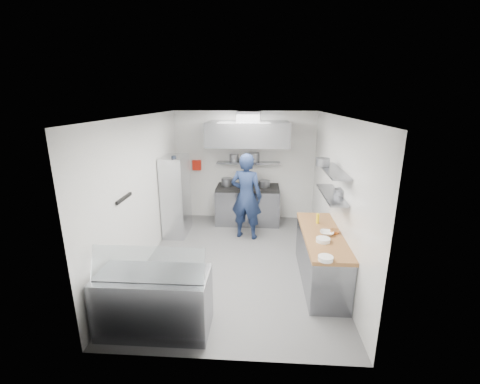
# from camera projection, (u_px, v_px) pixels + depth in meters

# --- Properties ---
(floor) EXTENTS (5.00, 5.00, 0.00)m
(floor) POSITION_uv_depth(u_px,v_px,m) (238.00, 261.00, 6.34)
(floor) COLOR #4E4E50
(floor) RESTS_ON ground
(ceiling) EXTENTS (5.00, 5.00, 0.00)m
(ceiling) POSITION_uv_depth(u_px,v_px,m) (238.00, 116.00, 5.56)
(ceiling) COLOR silver
(ceiling) RESTS_ON wall_back
(wall_back) EXTENTS (3.60, 2.80, 0.02)m
(wall_back) POSITION_uv_depth(u_px,v_px,m) (245.00, 166.00, 8.34)
(wall_back) COLOR white
(wall_back) RESTS_ON floor
(wall_front) EXTENTS (3.60, 2.80, 0.02)m
(wall_front) POSITION_uv_depth(u_px,v_px,m) (222.00, 257.00, 3.55)
(wall_front) COLOR white
(wall_front) RESTS_ON floor
(wall_left) EXTENTS (2.80, 5.00, 0.02)m
(wall_left) POSITION_uv_depth(u_px,v_px,m) (143.00, 192.00, 6.06)
(wall_left) COLOR white
(wall_left) RESTS_ON floor
(wall_right) EXTENTS (2.80, 5.00, 0.02)m
(wall_right) POSITION_uv_depth(u_px,v_px,m) (336.00, 195.00, 5.84)
(wall_right) COLOR white
(wall_right) RESTS_ON floor
(gas_range) EXTENTS (1.60, 0.80, 0.90)m
(gas_range) POSITION_uv_depth(u_px,v_px,m) (248.00, 206.00, 8.22)
(gas_range) COLOR gray
(gas_range) RESTS_ON floor
(cooktop) EXTENTS (1.57, 0.78, 0.06)m
(cooktop) POSITION_uv_depth(u_px,v_px,m) (248.00, 188.00, 8.09)
(cooktop) COLOR black
(cooktop) RESTS_ON gas_range
(stock_pot_left) EXTENTS (0.28, 0.28, 0.20)m
(stock_pot_left) POSITION_uv_depth(u_px,v_px,m) (227.00, 182.00, 8.11)
(stock_pot_left) COLOR slate
(stock_pot_left) RESTS_ON cooktop
(stock_pot_mid) EXTENTS (0.36, 0.36, 0.24)m
(stock_pot_mid) POSITION_uv_depth(u_px,v_px,m) (250.00, 180.00, 8.19)
(stock_pot_mid) COLOR slate
(stock_pot_mid) RESTS_ON cooktop
(stock_pot_right) EXTENTS (0.29, 0.29, 0.16)m
(stock_pot_right) POSITION_uv_depth(u_px,v_px,m) (264.00, 184.00, 8.03)
(stock_pot_right) COLOR slate
(stock_pot_right) RESTS_ON cooktop
(over_range_shelf) EXTENTS (1.60, 0.30, 0.04)m
(over_range_shelf) POSITION_uv_depth(u_px,v_px,m) (248.00, 163.00, 8.15)
(over_range_shelf) COLOR gray
(over_range_shelf) RESTS_ON wall_back
(shelf_pot_a) EXTENTS (0.24, 0.24, 0.18)m
(shelf_pot_a) POSITION_uv_depth(u_px,v_px,m) (234.00, 157.00, 8.26)
(shelf_pot_a) COLOR slate
(shelf_pot_a) RESTS_ON over_range_shelf
(shelf_pot_b) EXTENTS (0.29, 0.29, 0.22)m
(shelf_pot_b) POSITION_uv_depth(u_px,v_px,m) (254.00, 157.00, 8.23)
(shelf_pot_b) COLOR slate
(shelf_pot_b) RESTS_ON over_range_shelf
(extractor_hood) EXTENTS (1.90, 1.15, 0.55)m
(extractor_hood) POSITION_uv_depth(u_px,v_px,m) (248.00, 133.00, 7.53)
(extractor_hood) COLOR gray
(extractor_hood) RESTS_ON wall_back
(hood_duct) EXTENTS (0.55, 0.55, 0.24)m
(hood_duct) POSITION_uv_depth(u_px,v_px,m) (248.00, 116.00, 7.64)
(hood_duct) COLOR slate
(hood_duct) RESTS_ON extractor_hood
(red_firebox) EXTENTS (0.22, 0.10, 0.26)m
(red_firebox) POSITION_uv_depth(u_px,v_px,m) (197.00, 165.00, 8.36)
(red_firebox) COLOR red
(red_firebox) RESTS_ON wall_back
(chef) EXTENTS (0.81, 0.63, 1.96)m
(chef) POSITION_uv_depth(u_px,v_px,m) (246.00, 196.00, 7.18)
(chef) COLOR #162343
(chef) RESTS_ON floor
(wire_rack) EXTENTS (0.50, 0.90, 1.85)m
(wire_rack) POSITION_uv_depth(u_px,v_px,m) (176.00, 196.00, 7.43)
(wire_rack) COLOR silver
(wire_rack) RESTS_ON floor
(rack_bin_a) EXTENTS (0.17, 0.21, 0.19)m
(rack_bin_a) POSITION_uv_depth(u_px,v_px,m) (174.00, 204.00, 7.24)
(rack_bin_a) COLOR white
(rack_bin_a) RESTS_ON wire_rack
(rack_bin_b) EXTENTS (0.14, 0.18, 0.16)m
(rack_bin_b) POSITION_uv_depth(u_px,v_px,m) (177.00, 179.00, 7.43)
(rack_bin_b) COLOR yellow
(rack_bin_b) RESTS_ON wire_rack
(rack_jar) EXTENTS (0.10, 0.10, 0.18)m
(rack_jar) POSITION_uv_depth(u_px,v_px,m) (174.00, 160.00, 6.99)
(rack_jar) COLOR black
(rack_jar) RESTS_ON wire_rack
(knife_strip) EXTENTS (0.04, 0.55, 0.05)m
(knife_strip) POSITION_uv_depth(u_px,v_px,m) (124.00, 198.00, 5.15)
(knife_strip) COLOR black
(knife_strip) RESTS_ON wall_left
(prep_counter_base) EXTENTS (0.62, 2.00, 0.84)m
(prep_counter_base) POSITION_uv_depth(u_px,v_px,m) (321.00, 259.00, 5.56)
(prep_counter_base) COLOR gray
(prep_counter_base) RESTS_ON floor
(prep_counter_top) EXTENTS (0.65, 2.04, 0.06)m
(prep_counter_top) POSITION_uv_depth(u_px,v_px,m) (322.00, 235.00, 5.43)
(prep_counter_top) COLOR #975B38
(prep_counter_top) RESTS_ON prep_counter_base
(plate_stack_a) EXTENTS (0.21, 0.21, 0.06)m
(plate_stack_a) POSITION_uv_depth(u_px,v_px,m) (326.00, 258.00, 4.51)
(plate_stack_a) COLOR white
(plate_stack_a) RESTS_ON prep_counter_top
(plate_stack_b) EXTENTS (0.22, 0.22, 0.06)m
(plate_stack_b) POSITION_uv_depth(u_px,v_px,m) (323.00, 240.00, 5.10)
(plate_stack_b) COLOR white
(plate_stack_b) RESTS_ON prep_counter_top
(copper_pan) EXTENTS (0.15, 0.15, 0.06)m
(copper_pan) POSITION_uv_depth(u_px,v_px,m) (335.00, 231.00, 5.42)
(copper_pan) COLOR #C47637
(copper_pan) RESTS_ON prep_counter_top
(squeeze_bottle) EXTENTS (0.06, 0.06, 0.18)m
(squeeze_bottle) POSITION_uv_depth(u_px,v_px,m) (318.00, 219.00, 5.84)
(squeeze_bottle) COLOR yellow
(squeeze_bottle) RESTS_ON prep_counter_top
(mixing_bowl) EXTENTS (0.26, 0.26, 0.06)m
(mixing_bowl) POSITION_uv_depth(u_px,v_px,m) (327.00, 233.00, 5.36)
(mixing_bowl) COLOR white
(mixing_bowl) RESTS_ON prep_counter_top
(wall_shelf_lower) EXTENTS (0.30, 1.30, 0.04)m
(wall_shelf_lower) POSITION_uv_depth(u_px,v_px,m) (331.00, 194.00, 5.53)
(wall_shelf_lower) COLOR gray
(wall_shelf_lower) RESTS_ON wall_right
(wall_shelf_upper) EXTENTS (0.30, 1.30, 0.04)m
(wall_shelf_upper) POSITION_uv_depth(u_px,v_px,m) (333.00, 171.00, 5.41)
(wall_shelf_upper) COLOR gray
(wall_shelf_upper) RESTS_ON wall_right
(shelf_pot_c) EXTENTS (0.25, 0.25, 0.10)m
(shelf_pot_c) POSITION_uv_depth(u_px,v_px,m) (342.00, 192.00, 5.43)
(shelf_pot_c) COLOR slate
(shelf_pot_c) RESTS_ON wall_shelf_lower
(shelf_pot_d) EXTENTS (0.24, 0.24, 0.14)m
(shelf_pot_d) POSITION_uv_depth(u_px,v_px,m) (323.00, 162.00, 5.68)
(shelf_pot_d) COLOR slate
(shelf_pot_d) RESTS_ON wall_shelf_upper
(display_case) EXTENTS (1.50, 0.70, 0.85)m
(display_case) POSITION_uv_depth(u_px,v_px,m) (155.00, 302.00, 4.37)
(display_case) COLOR gray
(display_case) RESTS_ON floor
(display_glass) EXTENTS (1.47, 0.19, 0.42)m
(display_glass) POSITION_uv_depth(u_px,v_px,m) (148.00, 264.00, 4.07)
(display_glass) COLOR silver
(display_glass) RESTS_ON display_case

